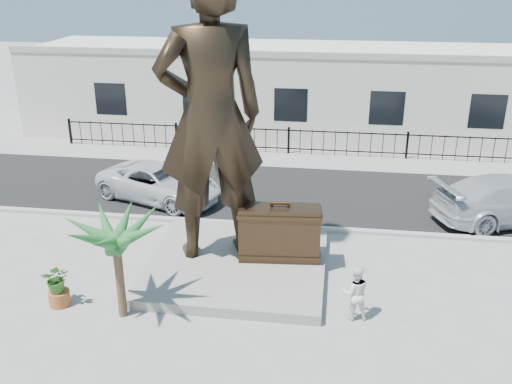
# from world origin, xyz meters

# --- Properties ---
(ground) EXTENTS (100.00, 100.00, 0.00)m
(ground) POSITION_xyz_m (0.00, 0.00, 0.00)
(ground) COLOR #9E9991
(ground) RESTS_ON ground
(street) EXTENTS (40.00, 7.00, 0.01)m
(street) POSITION_xyz_m (0.00, 8.00, 0.01)
(street) COLOR black
(street) RESTS_ON ground
(curb) EXTENTS (40.00, 0.25, 0.12)m
(curb) POSITION_xyz_m (0.00, 4.50, 0.06)
(curb) COLOR #A5A399
(curb) RESTS_ON ground
(far_sidewalk) EXTENTS (40.00, 2.50, 0.02)m
(far_sidewalk) POSITION_xyz_m (0.00, 12.00, 0.01)
(far_sidewalk) COLOR #9E9991
(far_sidewalk) RESTS_ON ground
(plinth) EXTENTS (5.20, 5.20, 0.30)m
(plinth) POSITION_xyz_m (-0.50, 1.50, 0.15)
(plinth) COLOR gray
(plinth) RESTS_ON ground
(fence) EXTENTS (22.00, 0.10, 1.20)m
(fence) POSITION_xyz_m (0.00, 12.80, 0.60)
(fence) COLOR black
(fence) RESTS_ON ground
(building) EXTENTS (28.00, 7.00, 4.40)m
(building) POSITION_xyz_m (0.00, 17.00, 2.20)
(building) COLOR silver
(building) RESTS_ON ground
(statue) EXTENTS (3.61, 3.04, 8.41)m
(statue) POSITION_xyz_m (-1.29, 1.98, 4.51)
(statue) COLOR black
(statue) RESTS_ON plinth
(suitcase) EXTENTS (2.42, 0.95, 1.66)m
(suitcase) POSITION_xyz_m (0.73, 1.78, 1.13)
(suitcase) COLOR #342416
(suitcase) RESTS_ON plinth
(tourist) EXTENTS (0.79, 0.66, 1.48)m
(tourist) POSITION_xyz_m (2.91, -0.56, 0.74)
(tourist) COLOR white
(tourist) RESTS_ON ground
(car_white) EXTENTS (5.41, 3.86, 1.37)m
(car_white) POSITION_xyz_m (-4.37, 6.37, 0.69)
(car_white) COLOR silver
(car_white) RESTS_ON street
(car_silver) EXTENTS (5.99, 4.05, 1.61)m
(car_silver) POSITION_xyz_m (8.40, 6.25, 0.82)
(car_silver) COLOR #B3B5B8
(car_silver) RESTS_ON street
(worker) EXTENTS (1.27, 1.12, 1.70)m
(worker) POSITION_xyz_m (-2.83, 12.01, 0.87)
(worker) COLOR #F34C0C
(worker) RESTS_ON far_sidewalk
(palm_tree) EXTENTS (1.80, 1.80, 3.20)m
(palm_tree) POSITION_xyz_m (-3.00, -1.31, 0.00)
(palm_tree) COLOR #225E28
(palm_tree) RESTS_ON ground
(planter) EXTENTS (0.56, 0.56, 0.40)m
(planter) POSITION_xyz_m (-4.85, -1.08, 0.20)
(planter) COLOR #A4522B
(planter) RESTS_ON ground
(shrub) EXTENTS (0.87, 0.81, 0.79)m
(shrub) POSITION_xyz_m (-4.85, -1.08, 0.80)
(shrub) COLOR #2C5C1D
(shrub) RESTS_ON planter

